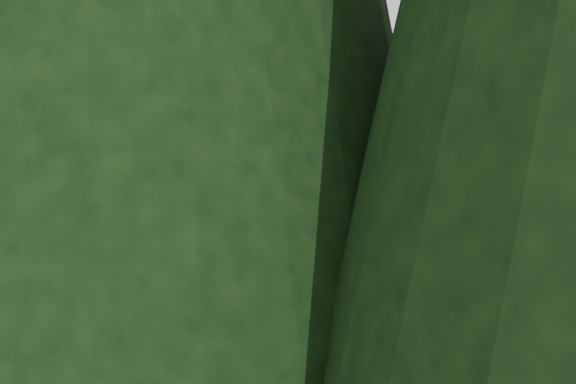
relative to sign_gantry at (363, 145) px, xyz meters
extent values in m
cube|color=black|center=(-8.92, 45.12, -5.23)|extent=(32.00, 260.00, 0.08)
cube|color=olive|center=(8.88, 45.12, -5.24)|extent=(3.60, 260.00, 0.06)
cube|color=#464A22|center=(-26.72, 45.12, -5.24)|extent=(3.60, 260.00, 0.06)
cube|color=gray|center=(-8.92, 45.12, -5.04)|extent=(0.70, 260.00, 0.30)
cube|color=gray|center=(-8.92, 45.12, -4.64)|extent=(0.30, 260.00, 0.60)
cube|color=slate|center=(-8.57, 0.12, -1.29)|extent=(0.45, 0.45, 7.80)
cube|color=gray|center=(-8.57, 0.12, -5.04)|extent=(0.90, 0.90, 0.30)
cube|color=slate|center=(7.28, 0.12, -1.29)|extent=(0.45, 0.45, 7.80)
cube|color=gray|center=(7.28, 0.12, -5.04)|extent=(0.90, 0.90, 0.30)
cube|color=slate|center=(-0.64, 0.12, 2.53)|extent=(15.85, 0.35, 0.16)
cube|color=slate|center=(-0.64, 0.12, 1.69)|extent=(15.85, 0.35, 0.16)
cube|color=#054C19|center=(-3.92, -0.13, 0.36)|extent=(3.00, 0.10, 2.50)
cube|color=silver|center=(-3.92, -0.19, 0.36)|extent=(2.85, 0.02, 2.35)
cube|color=#054C19|center=(-2.92, -0.13, 1.86)|extent=(1.10, 0.10, 0.45)
cube|color=black|center=(2.58, -0.18, 0.86)|extent=(4.50, 0.40, 1.50)
cube|color=orange|center=(2.58, -0.40, 1.21)|extent=(3.80, 0.02, 0.18)
cube|color=orange|center=(2.58, -0.40, 0.86)|extent=(3.80, 0.02, 0.18)
cube|color=orange|center=(2.58, -0.40, 0.51)|extent=(3.80, 0.02, 0.18)
cylinder|color=slate|center=(-8.92, -9.88, -1.19)|extent=(0.20, 0.20, 8.00)
cube|color=gray|center=(-8.92, -9.88, -5.09)|extent=(0.50, 0.50, 0.20)
cube|color=slate|center=(-7.92, -9.88, 2.41)|extent=(2.00, 0.15, 0.15)
cube|color=silver|center=(-7.12, -10.00, 1.31)|extent=(1.50, 0.06, 1.80)
cylinder|color=black|center=(11.48, -29.89, -4.31)|extent=(0.40, 0.40, 1.91)
cone|color=black|center=(11.48, -29.89, 1.65)|extent=(4.29, 4.29, 10.02)
cylinder|color=black|center=(14.36, -30.43, -3.96)|extent=(0.40, 0.40, 2.62)
cylinder|color=black|center=(10.85, -15.63, -3.78)|extent=(0.40, 0.40, 2.98)
cone|color=black|center=(10.85, -15.63, 5.53)|extent=(6.70, 6.70, 15.63)
cylinder|color=black|center=(10.35, -5.12, -4.09)|extent=(0.40, 0.40, 2.36)
cone|color=black|center=(10.35, -5.12, 3.28)|extent=(5.31, 5.31, 12.38)
cylinder|color=black|center=(15.37, -6.07, -4.14)|extent=(0.40, 0.40, 2.25)
cone|color=black|center=(15.37, -6.07, 2.90)|extent=(5.07, 5.07, 11.83)
cylinder|color=black|center=(11.04, 8.91, -4.02)|extent=(0.40, 0.40, 2.49)
cone|color=black|center=(11.04, 8.91, 3.76)|extent=(5.61, 5.61, 13.08)
cylinder|color=black|center=(15.56, 9.41, -4.15)|extent=(0.40, 0.40, 2.24)
cone|color=black|center=(15.56, 9.41, 2.84)|extent=(5.03, 5.03, 11.75)
cylinder|color=black|center=(10.26, 21.10, -3.86)|extent=(0.40, 0.40, 2.82)
cone|color=black|center=(10.26, 21.10, 4.97)|extent=(6.36, 6.36, 14.83)
cylinder|color=black|center=(15.57, 20.60, -3.96)|extent=(0.40, 0.40, 2.63)
cone|color=black|center=(15.57, 20.60, 4.25)|extent=(5.91, 5.91, 13.78)
cylinder|color=black|center=(12.00, 31.05, -4.28)|extent=(0.40, 0.40, 1.99)
cone|color=black|center=(12.00, 31.05, 1.93)|extent=(4.47, 4.47, 10.43)
cylinder|color=black|center=(15.79, 33.83, -4.21)|extent=(0.40, 0.40, 2.13)
cone|color=black|center=(15.79, 33.83, 2.44)|extent=(4.78, 4.78, 11.16)
cylinder|color=black|center=(11.17, 43.79, -4.04)|extent=(0.40, 0.40, 2.46)
cone|color=black|center=(11.17, 43.79, 3.66)|extent=(5.54, 5.54, 12.94)
cylinder|color=black|center=(15.03, 46.51, -4.26)|extent=(0.40, 0.40, 2.02)
cone|color=black|center=(15.03, 46.51, 2.05)|extent=(4.54, 4.54, 10.60)
cylinder|color=black|center=(10.76, 56.66, -3.92)|extent=(0.40, 0.40, 2.70)
cone|color=black|center=(10.76, 56.66, 4.50)|extent=(6.06, 6.06, 14.15)
cylinder|color=black|center=(14.51, 56.81, -3.84)|extent=(0.40, 0.40, 2.87)
cone|color=black|center=(14.51, 56.81, 5.12)|extent=(6.45, 6.45, 15.05)
cylinder|color=black|center=(11.01, 71.13, -4.26)|extent=(0.40, 0.40, 2.01)
cone|color=black|center=(11.01, 71.13, 2.03)|extent=(4.53, 4.53, 10.56)
cylinder|color=black|center=(14.18, 70.24, -3.83)|extent=(0.40, 0.40, 2.87)
cone|color=black|center=(14.18, 70.24, 5.15)|extent=(6.47, 6.47, 15.09)
cylinder|color=black|center=(11.97, 82.53, -4.12)|extent=(0.40, 0.40, 2.30)
cone|color=black|center=(11.97, 82.53, 3.06)|extent=(5.17, 5.17, 12.06)
cylinder|color=black|center=(14.55, 80.85, -3.92)|extent=(0.40, 0.40, 2.70)
cone|color=black|center=(14.55, 80.85, 4.51)|extent=(6.07, 6.07, 14.17)
cylinder|color=black|center=(11.70, 93.13, -4.18)|extent=(0.40, 0.40, 2.18)
cone|color=black|center=(11.70, 93.13, 2.62)|extent=(4.90, 4.90, 11.43)
cylinder|color=black|center=(15.84, 95.86, -4.33)|extent=(0.40, 0.40, 1.89)
cone|color=black|center=(15.84, 95.86, 1.57)|extent=(4.24, 4.24, 9.90)
cylinder|color=black|center=(10.59, 105.87, -4.34)|extent=(0.40, 0.40, 1.86)
cone|color=black|center=(10.59, 105.87, 1.47)|extent=(4.18, 4.18, 9.76)
cylinder|color=black|center=(15.22, 109.44, -3.99)|extent=(0.40, 0.40, 2.56)
cone|color=black|center=(15.22, 109.44, 4.01)|extent=(5.76, 5.76, 13.43)
cylinder|color=black|center=(11.29, 120.44, -4.09)|extent=(0.40, 0.40, 2.35)
cone|color=black|center=(11.29, 120.44, 3.27)|extent=(5.30, 5.30, 12.36)
cylinder|color=black|center=(14.35, 118.15, -4.35)|extent=(0.40, 0.40, 1.84)
cone|color=black|center=(14.35, 118.15, 1.42)|extent=(4.15, 4.15, 9.68)
cylinder|color=black|center=(10.88, 132.65, -4.13)|extent=(0.40, 0.40, 2.27)
cone|color=black|center=(10.88, 132.65, 2.97)|extent=(5.11, 5.11, 11.93)
cylinder|color=black|center=(15.85, 131.20, -4.12)|extent=(0.40, 0.40, 2.30)
cone|color=black|center=(15.85, 131.20, 3.07)|extent=(5.18, 5.18, 12.08)
cylinder|color=black|center=(10.15, 144.20, -3.94)|extent=(0.40, 0.40, 2.67)
cone|color=black|center=(10.15, 144.20, 4.40)|extent=(6.00, 6.00, 14.00)
cylinder|color=black|center=(15.94, 146.82, -3.86)|extent=(0.40, 0.40, 2.83)
cone|color=black|center=(15.94, 146.82, 4.97)|extent=(6.36, 6.36, 14.83)
cylinder|color=black|center=(11.76, 156.05, -4.06)|extent=(0.40, 0.40, 2.42)
cone|color=black|center=(11.76, 156.05, 3.50)|extent=(5.44, 5.44, 12.70)
cylinder|color=black|center=(15.83, 157.98, -4.04)|extent=(0.40, 0.40, 2.45)
cone|color=black|center=(15.83, 157.98, 3.61)|extent=(5.51, 5.51, 12.86)
cylinder|color=black|center=(-28.01, -4.80, -3.75)|extent=(0.40, 0.40, 3.03)
cone|color=black|center=(-28.01, -4.80, 5.71)|extent=(6.81, 6.81, 15.90)
cylinder|color=black|center=(-33.28, -3.15, -4.35)|extent=(0.40, 0.40, 1.85)
cone|color=black|center=(-33.28, -3.15, 1.42)|extent=(4.15, 4.15, 9.69)
cylinder|color=black|center=(-28.12, 6.93, -4.13)|extent=(0.40, 0.40, 2.28)
cone|color=black|center=(-28.12, 6.93, 3.00)|extent=(5.13, 5.13, 11.98)
cylinder|color=black|center=(-32.15, 9.40, -4.16)|extent=(0.40, 0.40, 2.21)
cone|color=black|center=(-32.15, 9.40, 2.75)|extent=(4.98, 4.98, 11.62)
cylinder|color=black|center=(-28.80, 21.40, -3.85)|extent=(0.40, 0.40, 2.83)
cone|color=black|center=(-28.80, 21.40, 5.00)|extent=(6.37, 6.37, 14.87)
cylinder|color=black|center=(-33.81, 18.94, -4.29)|extent=(0.40, 0.40, 1.95)
cone|color=black|center=(-33.81, 18.94, 1.80)|extent=(4.39, 4.39, 10.24)
cylinder|color=black|center=(-28.08, 31.77, -4.33)|extent=(0.40, 0.40, 1.89)
cone|color=black|center=(-28.08, 31.77, 1.57)|extent=(4.24, 4.24, 9.90)
cylinder|color=black|center=(-33.52, 31.85, -4.24)|extent=(0.40, 0.40, 2.06)
cone|color=black|center=(-33.52, 31.85, 2.20)|extent=(4.63, 4.63, 10.81)
cylinder|color=black|center=(-29.76, 46.40, -3.81)|extent=(0.40, 0.40, 2.93)
cone|color=black|center=(-29.76, 46.40, 5.34)|extent=(6.58, 6.58, 15.36)
cylinder|color=black|center=(-33.29, 44.81, -4.02)|extent=(0.40, 0.40, 2.50)
cone|color=black|center=(-33.29, 44.81, 3.78)|extent=(5.61, 5.61, 13.10)
cylinder|color=black|center=(-29.72, 58.48, -4.34)|extent=(0.40, 0.40, 1.86)
cone|color=black|center=(-29.72, 58.48, 1.49)|extent=(4.20, 4.20, 9.79)
cylinder|color=black|center=(-32.54, 58.85, -3.99)|extent=(0.40, 0.40, 2.55)
cone|color=black|center=(-32.54, 58.85, 3.98)|extent=(5.74, 5.74, 13.39)
cylinder|color=black|center=(-29.01, 70.15, -4.08)|extent=(0.40, 0.40, 2.37)
cone|color=black|center=(-29.01, 70.15, 3.32)|extent=(5.33, 5.33, 12.44)
cylinder|color=black|center=(-32.79, 71.48, -4.01)|extent=(0.40, 0.40, 2.51)
cone|color=black|center=(-32.79, 71.48, 3.83)|extent=(5.65, 5.65, 13.18)
cylinder|color=black|center=(-28.28, 81.42, -3.87)|extent=(0.40, 0.40, 2.79)
cone|color=black|center=(-28.28, 81.42, 4.84)|extent=(6.28, 6.28, 14.64)
cylinder|color=black|center=(-32.70, 83.45, -3.77)|extent=(0.40, 0.40, 3.01)
cone|color=black|center=(-32.70, 83.45, 5.63)|extent=(6.76, 6.76, 15.78)
cylinder|color=black|center=(-29.05, 94.95, -4.29)|extent=(0.40, 0.40, 1.95)
cone|color=black|center=(-29.05, 94.95, 1.80)|extent=(4.39, 4.39, 10.24)
cylinder|color=black|center=(-32.60, 93.88, -3.89)|extent=(0.40, 0.40, 2.77)
cone|color=black|center=(-32.60, 93.88, 4.76)|extent=(6.22, 6.22, 14.52)
cylinder|color=black|center=(-28.34, 105.65, -3.75)|extent=(0.40, 0.40, 3.04)
cone|color=black|center=(-28.34, 105.65, 5.74)|extent=(6.83, 6.83, 15.94)
cylinder|color=black|center=(-33.01, 108.74, -4.10)|extent=(0.40, 0.40, 2.34)
cone|color=black|center=(-33.01, 108.74, 3.23)|extent=(5.27, 5.27, 12.30)
cylinder|color=black|center=(-28.63, 119.68, -4.16)|extent=(0.40, 0.40, 2.22)
cone|color=black|center=(-28.63, 119.68, 2.77)|extent=(4.99, 4.99, 11.64)
cylinder|color=black|center=(-32.28, 119.61, -4.25)|extent=(0.40, 0.40, 2.03)
cone|color=black|center=(-32.28, 119.61, 2.08)|extent=(4.56, 4.56, 10.64)
cylinder|color=black|center=(-29.01, 133.52, -3.86)|extent=(0.40, 0.40, 2.81)
cone|color=black|center=(-29.01, 133.52, 4.92)|extent=(6.32, 6.32, 14.76)
cylinder|color=black|center=(-32.10, 131.18, -4.29)|extent=(0.40, 0.40, 1.95)
cone|color=black|center=(-32.10, 131.18, 1.81)|extent=(4.39, 4.39, 10.25)
cylinder|color=black|center=(-28.84, 143.77, -3.91)|extent=(0.40, 0.40, 2.72)
cone|color=black|center=(-28.84, 143.77, 4.58)|extent=(6.11, 6.11, 14.26)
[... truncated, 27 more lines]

